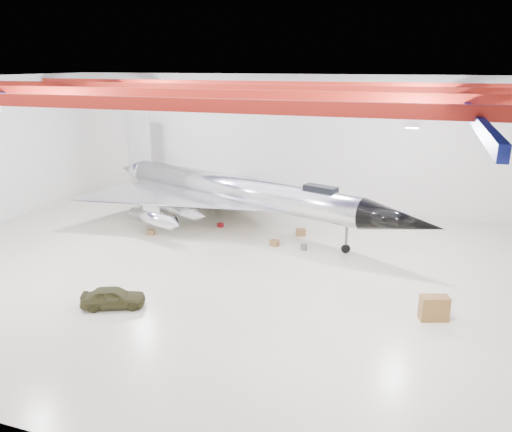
% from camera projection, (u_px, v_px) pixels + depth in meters
% --- Properties ---
extents(floor, '(40.00, 40.00, 0.00)m').
position_uv_depth(floor, '(228.00, 269.00, 29.99)').
color(floor, beige).
rests_on(floor, ground).
extents(wall_back, '(40.00, 0.00, 40.00)m').
position_uv_depth(wall_back, '(293.00, 142.00, 41.96)').
color(wall_back, silver).
rests_on(wall_back, floor).
extents(ceiling, '(40.00, 40.00, 0.00)m').
position_uv_depth(ceiling, '(225.00, 80.00, 26.76)').
color(ceiling, '#0A0F38').
rests_on(ceiling, wall_back).
extents(ceiling_structure, '(39.50, 29.50, 1.08)m').
position_uv_depth(ceiling_structure, '(225.00, 93.00, 26.96)').
color(ceiling_structure, maroon).
rests_on(ceiling_structure, ceiling).
extents(jet_aircraft, '(27.74, 20.76, 7.82)m').
position_uv_depth(jet_aircraft, '(236.00, 193.00, 37.14)').
color(jet_aircraft, silver).
rests_on(jet_aircraft, floor).
extents(jeep, '(3.41, 2.44, 1.08)m').
position_uv_depth(jeep, '(113.00, 297.00, 25.17)').
color(jeep, '#3C391E').
rests_on(jeep, floor).
extents(desk, '(1.47, 1.06, 1.22)m').
position_uv_depth(desk, '(434.00, 308.00, 23.90)').
color(desk, brown).
rests_on(desk, floor).
extents(crate_ply, '(0.61, 0.54, 0.36)m').
position_uv_depth(crate_ply, '(151.00, 232.00, 35.93)').
color(crate_ply, olive).
rests_on(crate_ply, floor).
extents(toolbox_red, '(0.50, 0.46, 0.29)m').
position_uv_depth(toolbox_red, '(220.00, 225.00, 37.65)').
color(toolbox_red, maroon).
rests_on(toolbox_red, floor).
extents(engine_drum, '(0.49, 0.49, 0.40)m').
position_uv_depth(engine_drum, '(304.00, 247.00, 32.97)').
color(engine_drum, '#59595B').
rests_on(engine_drum, floor).
extents(parts_bin, '(0.83, 0.75, 0.47)m').
position_uv_depth(parts_bin, '(301.00, 232.00, 35.74)').
color(parts_bin, olive).
rests_on(parts_bin, floor).
extents(crate_small, '(0.39, 0.33, 0.25)m').
position_uv_depth(crate_small, '(165.00, 219.00, 39.21)').
color(crate_small, '#59595B').
rests_on(crate_small, floor).
extents(oil_barrel, '(0.66, 0.59, 0.39)m').
position_uv_depth(oil_barrel, '(274.00, 243.00, 33.76)').
color(oil_barrel, olive).
rests_on(oil_barrel, floor).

